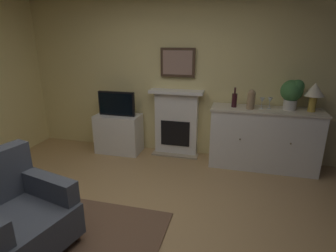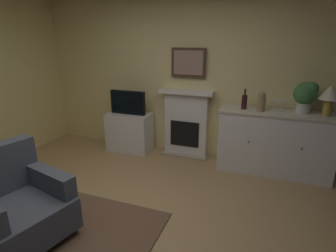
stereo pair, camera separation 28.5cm
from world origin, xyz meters
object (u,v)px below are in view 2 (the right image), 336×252
at_px(sideboard_cabinet, 274,142).
at_px(armchair, 15,205).
at_px(framed_picture, 188,63).
at_px(table_lamp, 330,95).
at_px(vase_decorative, 261,101).
at_px(tv_cabinet, 130,132).
at_px(tv_set, 128,103).
at_px(fireplace_unit, 186,123).
at_px(potted_plant_small, 306,94).
at_px(potted_plant_fern, 2,162).
at_px(wine_bottle, 244,102).
at_px(wine_glass_left, 273,103).
at_px(wine_glass_center, 282,103).

relative_size(sideboard_cabinet, armchair, 1.63).
xyz_separation_m(framed_picture, sideboard_cabinet, (1.37, -0.22, -1.06)).
xyz_separation_m(table_lamp, vase_decorative, (-0.82, -0.05, -0.14)).
bearing_deg(vase_decorative, framed_picture, 166.54).
height_order(tv_cabinet, tv_set, tv_set).
relative_size(fireplace_unit, potted_plant_small, 2.56).
distance_m(fireplace_unit, potted_plant_fern, 2.75).
xyz_separation_m(wine_bottle, potted_plant_fern, (-3.04, -1.54, -0.77)).
relative_size(fireplace_unit, potted_plant_fern, 2.56).
xyz_separation_m(potted_plant_fern, armchair, (1.21, -0.82, 0.13)).
xyz_separation_m(wine_bottle, armchair, (-1.83, -2.36, -0.64)).
bearing_deg(vase_decorative, sideboard_cabinet, 12.22).
bearing_deg(wine_glass_left, wine_bottle, 177.49).
bearing_deg(armchair, tv_cabinet, 91.30).
xyz_separation_m(framed_picture, wine_bottle, (0.91, -0.22, -0.50)).
distance_m(wine_glass_center, armchair, 3.39).
bearing_deg(fireplace_unit, armchair, -109.93).
bearing_deg(potted_plant_fern, potted_plant_small, 22.50).
relative_size(tv_set, potted_plant_small, 1.44).
distance_m(table_lamp, wine_glass_center, 0.57).
bearing_deg(table_lamp, sideboard_cabinet, -180.00).
bearing_deg(framed_picture, potted_plant_fern, -140.50).
bearing_deg(wine_glass_left, tv_set, 179.81).
relative_size(wine_bottle, tv_cabinet, 0.39).
height_order(fireplace_unit, vase_decorative, vase_decorative).
bearing_deg(potted_plant_fern, vase_decorative, 24.44).
relative_size(tv_set, armchair, 0.64).
bearing_deg(vase_decorative, tv_set, 178.87).
distance_m(tv_set, potted_plant_small, 2.68).
xyz_separation_m(wine_bottle, tv_set, (-1.88, -0.01, -0.17)).
bearing_deg(table_lamp, wine_glass_left, -178.64).
relative_size(framed_picture, table_lamp, 1.37).
xyz_separation_m(framed_picture, table_lamp, (1.95, -0.22, -0.33)).
bearing_deg(tv_set, potted_plant_fern, -127.18).
bearing_deg(vase_decorative, potted_plant_small, 9.86).
height_order(fireplace_unit, sideboard_cabinet, fireplace_unit).
relative_size(sideboard_cabinet, table_lamp, 3.92).
bearing_deg(framed_picture, fireplace_unit, -90.00).
height_order(sideboard_cabinet, tv_set, tv_set).
bearing_deg(framed_picture, wine_glass_center, -8.29).
xyz_separation_m(framed_picture, wine_glass_center, (1.40, -0.20, -0.48)).
relative_size(framed_picture, potted_plant_fern, 1.28).
relative_size(framed_picture, wine_bottle, 1.90).
relative_size(table_lamp, wine_glass_center, 2.42).
bearing_deg(potted_plant_small, table_lamp, -9.61).
relative_size(vase_decorative, potted_plant_fern, 0.65).
xyz_separation_m(fireplace_unit, table_lamp, (1.95, -0.18, 0.65)).
relative_size(wine_glass_left, potted_plant_small, 0.38).
height_order(framed_picture, vase_decorative, framed_picture).
bearing_deg(wine_glass_center, fireplace_unit, 173.53).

